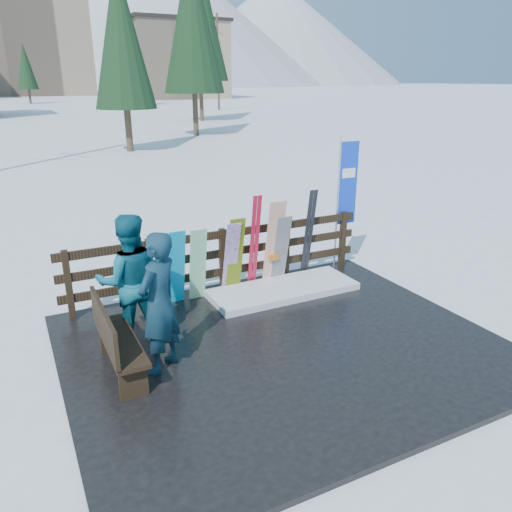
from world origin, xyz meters
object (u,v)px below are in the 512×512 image
snowboard_0 (177,268)px  rental_flag (345,188)px  snowboard_1 (198,265)px  person_front (159,303)px  snowboard_2 (235,256)px  snowboard_4 (281,250)px  snowboard_3 (231,258)px  snowboard_5 (274,244)px  person_back (130,281)px  bench (114,338)px

snowboard_0 → rental_flag: (3.54, 0.27, 0.95)m
snowboard_1 → person_front: person_front is taller
snowboard_2 → rental_flag: (2.48, 0.27, 0.90)m
snowboard_1 → snowboard_4: bearing=0.0°
snowboard_3 → snowboard_0: bearing=180.0°
snowboard_3 → snowboard_5: snowboard_5 is taller
snowboard_2 → person_front: (-1.88, -1.82, 0.24)m
snowboard_1 → snowboard_5: 1.47m
snowboard_3 → snowboard_4: bearing=-0.0°
snowboard_0 → snowboard_5: size_ratio=0.82×
person_back → snowboard_5: bearing=-153.1°
snowboard_2 → snowboard_5: size_ratio=0.87×
snowboard_1 → person_back: bearing=-144.3°
person_front → person_back: 0.86m
person_front → person_back: (-0.16, 0.85, 0.02)m
bench → rental_flag: (4.93, 1.95, 1.09)m
snowboard_0 → snowboard_1: size_ratio=1.02×
bench → snowboard_3: snowboard_3 is taller
snowboard_1 → snowboard_2: (0.69, 0.00, 0.05)m
snowboard_5 → bench: bearing=-152.4°
bench → snowboard_4: (3.35, 1.68, 0.15)m
snowboard_0 → snowboard_5: bearing=-0.0°
bench → snowboard_5: bearing=27.6°
rental_flag → person_front: size_ratio=1.39×
snowboard_3 → snowboard_1: bearing=-180.0°
bench → snowboard_5: (3.21, 1.68, 0.29)m
snowboard_4 → bench: bearing=-153.3°
bench → snowboard_0: snowboard_0 is taller
bench → snowboard_2: bearing=34.5°
snowboard_2 → snowboard_5: bearing=-0.0°
bench → rental_flag: size_ratio=0.58×
snowboard_0 → snowboard_1: 0.37m
bench → snowboard_2: size_ratio=1.05×
snowboard_1 → person_back: 1.69m
snowboard_1 → snowboard_2: 0.69m
snowboard_4 → rental_flag: (1.57, 0.27, 0.94)m
rental_flag → person_back: (-4.52, -1.24, -0.65)m
snowboard_2 → rental_flag: size_ratio=0.55×
rental_flag → snowboard_1: bearing=-175.1°
bench → snowboard_1: size_ratio=1.14×
bench → snowboard_0: bearing=50.6°
snowboard_5 → snowboard_4: bearing=-0.0°
snowboard_3 → person_front: 2.57m
snowboard_0 → rental_flag: bearing=4.4°
person_back → rental_flag: bearing=-156.8°
rental_flag → person_back: bearing=-164.7°
rental_flag → person_front: rental_flag is taller
bench → snowboard_1: snowboard_1 is taller
snowboard_1 → snowboard_5: snowboard_5 is taller
bench → rental_flag: rental_flag is taller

